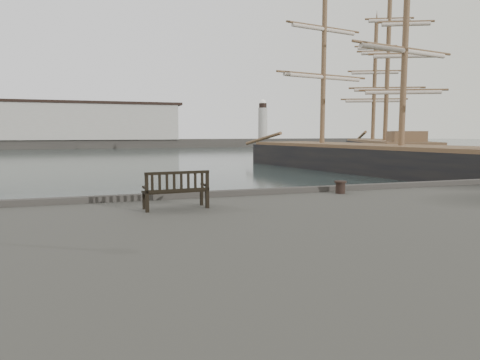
# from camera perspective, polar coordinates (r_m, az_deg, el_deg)

# --- Properties ---
(ground) EXTENTS (400.00, 400.00, 0.00)m
(ground) POSITION_cam_1_polar(r_m,az_deg,el_deg) (13.90, -5.81, -8.60)
(ground) COLOR black
(ground) RESTS_ON ground
(breakwater) EXTENTS (140.00, 9.50, 12.20)m
(breakwater) POSITION_cam_1_polar(r_m,az_deg,el_deg) (105.15, -19.26, 6.37)
(breakwater) COLOR #383530
(breakwater) RESTS_ON ground
(bench) EXTENTS (1.75, 0.72, 0.98)m
(bench) POSITION_cam_1_polar(r_m,az_deg,el_deg) (11.47, -8.54, -2.27)
(bench) COLOR black
(bench) RESTS_ON quay
(bollard_right) EXTENTS (0.46, 0.46, 0.42)m
(bollard_right) POSITION_cam_1_polar(r_m,az_deg,el_deg) (14.62, 13.24, -0.94)
(bollard_right) COLOR black
(bollard_right) RESTS_ON quay
(tall_ship_main) EXTENTS (14.26, 37.52, 27.60)m
(tall_ship_main) POSITION_cam_1_polar(r_m,az_deg,el_deg) (39.16, 20.57, 1.73)
(tall_ship_main) COLOR black
(tall_ship_main) RESTS_ON ground
(tall_ship_far) EXTENTS (16.57, 27.38, 23.47)m
(tall_ship_far) POSITION_cam_1_polar(r_m,az_deg,el_deg) (57.71, 18.68, 3.22)
(tall_ship_far) COLOR black
(tall_ship_far) RESTS_ON ground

